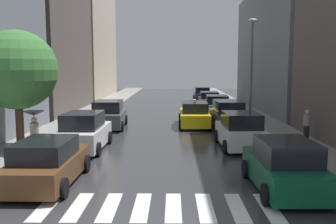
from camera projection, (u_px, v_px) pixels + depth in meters
ground_plane at (168, 114)px, 31.16m from camera, size 28.00×72.00×0.04m
sidewalk_left at (91, 113)px, 31.23m from camera, size 3.00×72.00×0.15m
sidewalk_right at (245, 113)px, 31.06m from camera, size 3.00×72.00×0.15m
crosswalk_stripes at (157, 207)px, 10.42m from camera, size 6.75×2.20×0.01m
building_left_far at (82, 7)px, 46.24m from camera, size 6.00×15.71×22.74m
building_right_mid at (289, 49)px, 33.40m from camera, size 6.00×19.12×11.02m
parked_car_left_nearest at (47, 163)px, 12.39m from camera, size 2.11×4.34×1.55m
parked_car_left_second at (84, 132)px, 17.54m from camera, size 2.12×4.18×1.81m
parked_car_left_third at (109, 115)px, 23.90m from camera, size 2.31×4.41×1.78m
parked_car_right_nearest at (284, 167)px, 11.73m from camera, size 2.09×4.12×1.67m
parked_car_right_second at (240, 131)px, 18.01m from camera, size 2.19×4.08×1.74m
parked_car_right_third at (227, 116)px, 23.54m from camera, size 2.18×4.70×1.82m
parked_car_right_fourth at (217, 106)px, 29.98m from camera, size 2.28×4.63×1.66m
parked_car_right_fifth at (209, 100)px, 35.58m from camera, size 2.18×4.17×1.57m
parked_car_right_sixth at (202, 95)px, 42.07m from camera, size 2.08×4.40×1.65m
taxi_midroad at (194, 115)px, 24.63m from camera, size 2.10×4.71×1.81m
pedestrian_foreground at (307, 124)px, 19.15m from camera, size 0.36×0.36×1.59m
pedestrian_near_tree at (34, 124)px, 15.82m from camera, size 0.91×0.91×1.91m
street_tree_left at (17, 70)px, 16.75m from camera, size 3.63×3.63×5.47m
lamp_post_right at (251, 64)px, 23.99m from camera, size 0.60×0.28×6.88m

